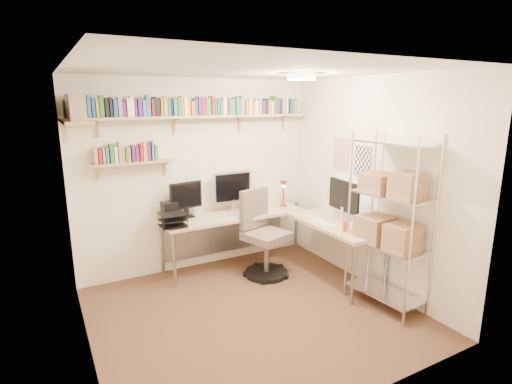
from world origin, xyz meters
The scene contains 6 objects.
ground centered at (0.00, 0.00, 0.00)m, with size 3.20×3.20×0.00m, color #4A351F.
room_shell centered at (0.00, 0.00, 1.55)m, with size 3.24×3.04×2.52m.
wall_shelves centered at (-0.41, 1.30, 2.03)m, with size 3.12×1.09×0.80m.
corner_desk centered at (0.50, 0.97, 0.74)m, with size 2.27×1.94×1.29m.
office_chair centered at (0.59, 0.81, 0.47)m, with size 0.61×0.62×1.11m.
wire_rack centered at (1.36, -0.54, 1.04)m, with size 0.47×0.86×1.90m.
Camera 1 is at (-1.83, -3.40, 2.23)m, focal length 28.00 mm.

